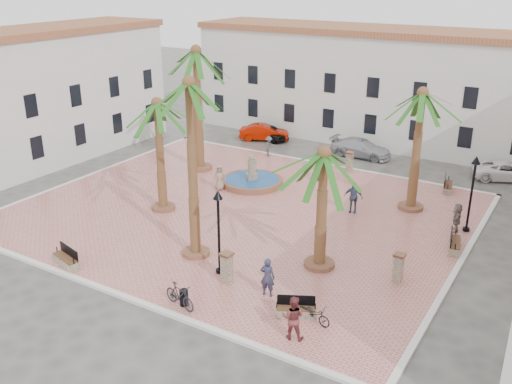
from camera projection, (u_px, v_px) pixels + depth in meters
The scene contains 36 objects.
ground at pixel (242, 213), 35.05m from camera, with size 120.00×120.00×0.00m, color #56544F.
plaza at pixel (242, 212), 35.02m from camera, with size 26.00×22.00×0.15m, color #D47B74.
kerb_n at pixel (319, 163), 43.77m from camera, with size 26.30×0.30×0.16m, color silver.
kerb_s at pixel (114, 293), 26.27m from camera, with size 26.30×0.30×0.16m, color silver.
kerb_e at pixel (459, 265), 28.72m from camera, with size 0.30×22.30×0.16m, color silver.
kerb_w at pixel (91, 175), 41.32m from camera, with size 0.30×22.30×0.16m, color silver.
building_north at pixel (366, 84), 49.21m from camera, with size 30.40×7.40×9.50m.
building_west at pixel (27, 98), 42.42m from camera, with size 6.40×24.40×10.00m.
fountain at pixel (252, 180), 39.19m from camera, with size 4.21×4.21×2.18m.
palm_nw at pixel (196, 64), 39.53m from camera, with size 5.70×5.70×9.04m.
palm_sw at pixel (158, 116), 33.14m from camera, with size 4.75×4.75×7.00m.
palm_s at pixel (189, 101), 26.73m from camera, with size 4.68×4.68×9.27m.
palm_e at pixel (324, 169), 26.63m from camera, with size 5.03×5.03×6.28m.
palm_ne at pixel (421, 107), 33.01m from camera, with size 5.04×5.04×7.58m.
bench_s at pixel (66, 260), 28.48m from camera, with size 1.93×1.00×0.97m.
bench_se at pixel (296, 311), 24.29m from camera, with size 1.78×1.26×0.91m.
bench_e at pixel (454, 245), 30.08m from camera, with size 0.96×1.95×0.99m.
bench_ne at pixel (448, 187), 38.11m from camera, with size 0.95×1.95×0.99m.
lamppost_s at pixel (218, 218), 26.85m from camera, with size 0.47×0.47×4.31m.
lamppost_e at pixel (473, 181), 31.25m from camera, with size 0.48×0.48×4.45m.
bollard_se at pixel (227, 267), 26.74m from camera, with size 0.61×0.61×1.55m.
bollard_n at pixel (350, 161), 41.55m from camera, with size 0.57×0.57×1.49m.
bollard_e at pixel (398, 267), 26.87m from camera, with size 0.52×0.52×1.44m.
litter_bin at pixel (184, 298), 25.06m from camera, with size 0.39×0.39×0.75m, color black.
cyclist_a at pixel (268, 277), 25.63m from camera, with size 0.68×0.45×1.87m, color #2C2D46.
bicycle_a at pixel (314, 314), 23.82m from camera, with size 0.56×1.61×0.85m, color black.
cyclist_b at pixel (293, 318), 22.63m from camera, with size 0.92×0.72×1.89m, color maroon.
bicycle_b at pixel (180, 296), 24.86m from camera, with size 0.53×1.86×1.12m, color black.
pedestrian_fountain_a at pixel (219, 178), 38.03m from camera, with size 0.85×0.55×1.74m, color gray.
pedestrian_fountain_b at pixel (353, 197), 34.49m from camera, with size 1.15×0.48×1.96m, color #3C4B61.
pedestrian_north at pixel (269, 146), 44.99m from camera, with size 1.03×0.59×1.59m, color #45464A.
pedestrian_east at pixel (457, 217), 32.04m from camera, with size 1.55×0.49×1.67m, color #6D5E55.
car_black at pixel (270, 132), 49.96m from camera, with size 1.53×3.81×1.30m, color black.
car_red at pixel (264, 133), 49.71m from camera, with size 1.48×4.23×1.39m, color #9F1200.
car_silver at pixel (361, 148), 45.36m from camera, with size 1.99×4.89×1.42m, color #ACACB5.
car_white at pixel (507, 171), 40.41m from camera, with size 2.18×4.72×1.31m, color white.
Camera 1 is at (17.46, -27.02, 14.01)m, focal length 40.00 mm.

